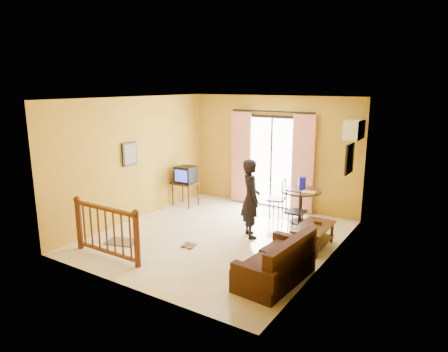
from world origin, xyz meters
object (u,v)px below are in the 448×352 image
Objects in this scene: sofa at (278,265)px; standing_person at (251,199)px; dining_table at (301,197)px; television at (186,174)px; coffee_table at (313,233)px.

sofa is 2.04m from standing_person.
standing_person reaches higher than dining_table.
sofa is at bearing -35.86° from television.
television is 0.30× the size of standing_person.
standing_person is at bearing 135.98° from sofa.
television is at bearing 22.69° from standing_person.
dining_table is 2.94m from sofa.
dining_table is 0.56× the size of sofa.
standing_person is at bearing -174.57° from coffee_table.
television reaches higher than sofa.
television is 2.99m from dining_table.
dining_table is at bearing 121.88° from coffee_table.
coffee_table is 1.40m from standing_person.
television is 0.29× the size of sofa.
sofa is at bearing -74.96° from dining_table.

